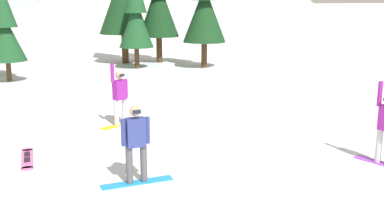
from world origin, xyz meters
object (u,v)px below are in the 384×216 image
(snowboarder_midground, at_px, (136,143))
(pine_tree_broad, at_px, (205,3))
(snowboarder_background, at_px, (120,96))
(pine_tree_young, at_px, (136,15))
(loose_snowboard_far_spare, at_px, (27,158))
(pine_tree_twin, at_px, (5,30))

(snowboarder_midground, height_order, pine_tree_broad, pine_tree_broad)
(pine_tree_broad, bearing_deg, snowboarder_background, -126.52)
(pine_tree_broad, xyz_separation_m, pine_tree_young, (-3.72, 1.25, -0.66))
(snowboarder_background, height_order, pine_tree_young, pine_tree_young)
(snowboarder_midground, relative_size, snowboarder_background, 0.87)
(loose_snowboard_far_spare, distance_m, pine_tree_twin, 12.35)
(loose_snowboard_far_spare, distance_m, pine_tree_young, 15.92)
(loose_snowboard_far_spare, xyz_separation_m, pine_tree_twin, (0.05, 12.09, 2.50))
(snowboarder_midground, relative_size, pine_tree_twin, 0.38)
(pine_tree_broad, distance_m, pine_tree_twin, 10.80)
(pine_tree_broad, bearing_deg, pine_tree_young, 161.43)
(snowboarder_midground, height_order, loose_snowboard_far_spare, snowboarder_midground)
(snowboarder_background, xyz_separation_m, pine_tree_twin, (-2.94, 9.89, 1.57))
(pine_tree_broad, bearing_deg, loose_snowboard_far_spare, -130.26)
(snowboarder_background, distance_m, pine_tree_twin, 10.43)
(pine_tree_broad, xyz_separation_m, pine_tree_twin, (-10.72, -0.62, -1.18))
(snowboarder_midground, xyz_separation_m, pine_tree_twin, (-2.04, 14.68, 1.60))
(snowboarder_background, height_order, pine_tree_broad, pine_tree_broad)
(loose_snowboard_far_spare, bearing_deg, snowboarder_midground, -51.13)
(snowboarder_background, height_order, loose_snowboard_far_spare, snowboarder_background)
(snowboarder_background, relative_size, pine_tree_broad, 0.30)
(pine_tree_broad, distance_m, pine_tree_young, 3.98)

